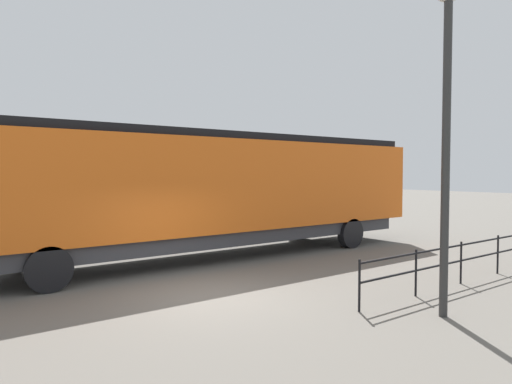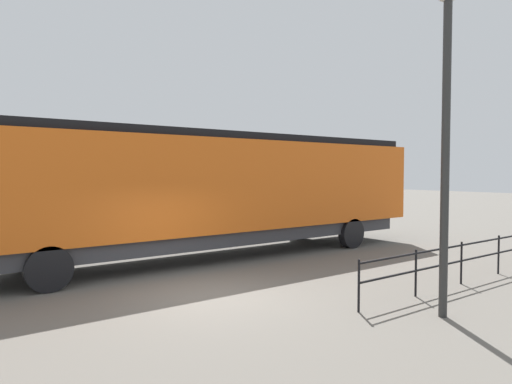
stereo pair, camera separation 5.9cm
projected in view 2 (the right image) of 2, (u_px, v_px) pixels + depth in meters
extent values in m
plane|color=#666059|center=(207.00, 296.00, 10.47)|extent=(120.00, 120.00, 0.00)
cube|color=orange|center=(210.00, 185.00, 15.04)|extent=(3.13, 16.51, 2.84)
cube|color=black|center=(353.00, 192.00, 19.23)|extent=(3.00, 2.60, 1.99)
cube|color=black|center=(210.00, 137.00, 14.98)|extent=(2.81, 15.85, 0.24)
cube|color=#38383D|center=(210.00, 235.00, 15.11)|extent=(2.81, 15.19, 0.45)
cylinder|color=black|center=(300.00, 226.00, 19.42)|extent=(0.30, 1.10, 1.10)
cylinder|color=black|center=(351.00, 233.00, 17.16)|extent=(0.30, 1.10, 1.10)
cylinder|color=black|center=(25.00, 252.00, 13.08)|extent=(0.30, 1.10, 1.10)
cylinder|color=black|center=(48.00, 269.00, 10.82)|extent=(0.30, 1.10, 1.10)
cylinder|color=#2D2D2D|center=(445.00, 158.00, 8.86)|extent=(0.16, 0.16, 6.18)
cube|color=black|center=(481.00, 242.00, 12.16)|extent=(0.04, 9.72, 0.04)
cube|color=black|center=(481.00, 257.00, 12.18)|extent=(0.04, 9.72, 0.04)
cylinder|color=black|center=(359.00, 286.00, 9.26)|extent=(0.05, 0.05, 1.07)
cylinder|color=black|center=(416.00, 273.00, 10.43)|extent=(0.05, 0.05, 1.07)
cylinder|color=black|center=(461.00, 263.00, 11.60)|extent=(0.05, 0.05, 1.07)
cylinder|color=black|center=(499.00, 255.00, 12.76)|extent=(0.05, 0.05, 1.07)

